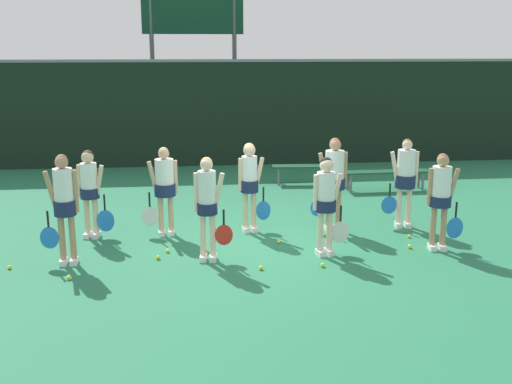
# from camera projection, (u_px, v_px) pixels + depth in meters

# --- Properties ---
(ground_plane) EXTENTS (140.00, 140.00, 0.00)m
(ground_plane) POSITION_uv_depth(u_px,v_px,m) (257.00, 243.00, 10.64)
(ground_plane) COLOR #26724C
(fence_windscreen) EXTENTS (60.00, 0.08, 3.06)m
(fence_windscreen) POSITION_uv_depth(u_px,v_px,m) (231.00, 113.00, 17.34)
(fence_windscreen) COLOR black
(fence_windscreen) RESTS_ON ground_plane
(scoreboard) EXTENTS (3.14, 0.15, 5.16)m
(scoreboard) POSITION_uv_depth(u_px,v_px,m) (193.00, 28.00, 18.60)
(scoreboard) COLOR #515156
(scoreboard) RESTS_ON ground_plane
(bench_courtside) EXTENTS (2.20, 0.41, 0.48)m
(bench_courtside) POSITION_uv_depth(u_px,v_px,m) (386.00, 173.00, 14.49)
(bench_courtside) COLOR #19472D
(bench_courtside) RESTS_ON ground_plane
(bench_far) EXTENTS (1.75, 0.52, 0.48)m
(bench_far) POSITION_uv_depth(u_px,v_px,m) (306.00, 168.00, 15.15)
(bench_far) COLOR #19472D
(bench_far) RESTS_ON ground_plane
(player_0) EXTENTS (0.63, 0.34, 1.79)m
(player_0) POSITION_uv_depth(u_px,v_px,m) (64.00, 201.00, 9.40)
(player_0) COLOR tan
(player_0) RESTS_ON ground_plane
(player_1) EXTENTS (0.61, 0.33, 1.71)m
(player_1) POSITION_uv_depth(u_px,v_px,m) (208.00, 201.00, 9.57)
(player_1) COLOR beige
(player_1) RESTS_ON ground_plane
(player_2) EXTENTS (0.64, 0.35, 1.66)m
(player_2) POSITION_uv_depth(u_px,v_px,m) (326.00, 198.00, 9.84)
(player_2) COLOR beige
(player_2) RESTS_ON ground_plane
(player_3) EXTENTS (0.65, 0.37, 1.67)m
(player_3) POSITION_uv_depth(u_px,v_px,m) (441.00, 194.00, 10.10)
(player_3) COLOR tan
(player_3) RESTS_ON ground_plane
(player_4) EXTENTS (0.63, 0.34, 1.62)m
(player_4) POSITION_uv_depth(u_px,v_px,m) (90.00, 187.00, 10.77)
(player_4) COLOR beige
(player_4) RESTS_ON ground_plane
(player_5) EXTENTS (0.67, 0.39, 1.64)m
(player_5) POSITION_uv_depth(u_px,v_px,m) (164.00, 184.00, 10.91)
(player_5) COLOR tan
(player_5) RESTS_ON ground_plane
(player_6) EXTENTS (0.61, 0.33, 1.69)m
(player_6) POSITION_uv_depth(u_px,v_px,m) (250.00, 180.00, 11.12)
(player_6) COLOR beige
(player_6) RESTS_ON ground_plane
(player_7) EXTENTS (0.69, 0.41, 1.77)m
(player_7) POSITION_uv_depth(u_px,v_px,m) (334.00, 176.00, 11.16)
(player_7) COLOR tan
(player_7) RESTS_ON ground_plane
(player_8) EXTENTS (0.68, 0.39, 1.72)m
(player_8) POSITION_uv_depth(u_px,v_px,m) (405.00, 176.00, 11.40)
(player_8) COLOR beige
(player_8) RESTS_ON ground_plane
(tennis_ball_0) EXTENTS (0.07, 0.07, 0.07)m
(tennis_ball_0) POSITION_uv_depth(u_px,v_px,m) (69.00, 278.00, 8.96)
(tennis_ball_0) COLOR #CCE033
(tennis_ball_0) RESTS_ON ground_plane
(tennis_ball_1) EXTENTS (0.07, 0.07, 0.07)m
(tennis_ball_1) POSITION_uv_depth(u_px,v_px,m) (261.00, 268.00, 9.36)
(tennis_ball_1) COLOR #CCE033
(tennis_ball_1) RESTS_ON ground_plane
(tennis_ball_2) EXTENTS (0.07, 0.07, 0.07)m
(tennis_ball_2) POSITION_uv_depth(u_px,v_px,m) (168.00, 251.00, 10.14)
(tennis_ball_2) COLOR #CCE033
(tennis_ball_2) RESTS_ON ground_plane
(tennis_ball_3) EXTENTS (0.07, 0.07, 0.07)m
(tennis_ball_3) POSITION_uv_depth(u_px,v_px,m) (279.00, 242.00, 10.62)
(tennis_ball_3) COLOR #CCE033
(tennis_ball_3) RESTS_ON ground_plane
(tennis_ball_4) EXTENTS (0.07, 0.07, 0.07)m
(tennis_ball_4) POSITION_uv_depth(u_px,v_px,m) (323.00, 265.00, 9.48)
(tennis_ball_4) COLOR #CCE033
(tennis_ball_4) RESTS_ON ground_plane
(tennis_ball_5) EXTENTS (0.07, 0.07, 0.07)m
(tennis_ball_5) POSITION_uv_depth(u_px,v_px,m) (158.00, 257.00, 9.82)
(tennis_ball_5) COLOR #CCE033
(tennis_ball_5) RESTS_ON ground_plane
(tennis_ball_6) EXTENTS (0.06, 0.06, 0.06)m
(tennis_ball_6) POSITION_uv_depth(u_px,v_px,m) (9.00, 267.00, 9.39)
(tennis_ball_6) COLOR #CCE033
(tennis_ball_6) RESTS_ON ground_plane
(tennis_ball_7) EXTENTS (0.07, 0.07, 0.07)m
(tennis_ball_7) POSITION_uv_depth(u_px,v_px,m) (410.00, 246.00, 10.36)
(tennis_ball_7) COLOR #CCE033
(tennis_ball_7) RESTS_ON ground_plane
(tennis_ball_8) EXTENTS (0.06, 0.06, 0.06)m
(tennis_ball_8) POSITION_uv_depth(u_px,v_px,m) (409.00, 236.00, 10.93)
(tennis_ball_8) COLOR #CCE033
(tennis_ball_8) RESTS_ON ground_plane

